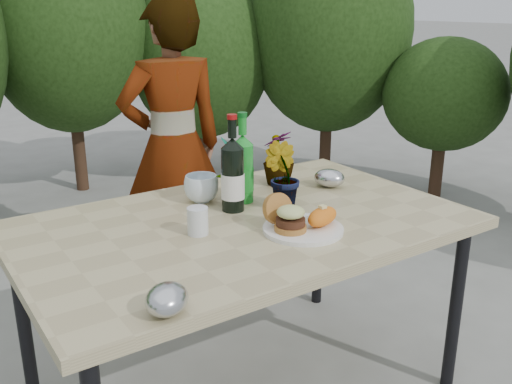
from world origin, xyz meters
TOP-DOWN VIEW (x-y plane):
  - patio_table at (0.00, 0.00)m, footprint 1.60×1.00m
  - shrub_hedge at (0.29, 1.80)m, footprint 6.80×5.04m
  - dinner_plate at (0.11, -0.20)m, footprint 0.28×0.28m
  - burger_stack at (0.06, -0.18)m, footprint 0.11×0.16m
  - sweet_potato at (0.18, -0.22)m, footprint 0.17×0.12m
  - grilled_veg at (0.13, -0.11)m, footprint 0.08×0.05m
  - wine_bottle at (0.02, 0.11)m, footprint 0.09×0.09m
  - sparkling_water at (0.11, 0.18)m, footprint 0.09×0.09m
  - plastic_cup at (-0.20, -0.02)m, footprint 0.07×0.07m
  - seedling_left at (0.08, 0.20)m, footprint 0.16×0.16m
  - seedling_mid at (0.19, 0.03)m, footprint 0.16×0.17m
  - seedling_right at (0.36, 0.28)m, footprint 0.16×0.16m
  - blue_bowl at (-0.03, 0.27)m, footprint 0.17×0.17m
  - foil_packet_left at (-0.51, -0.44)m, footprint 0.17×0.17m
  - foil_packet_right at (0.52, 0.13)m, footprint 0.16×0.17m
  - person at (0.23, 1.04)m, footprint 0.61×0.44m

SIDE VIEW (x-z plane):
  - patio_table at x=0.00m, z-range 0.32..1.07m
  - dinner_plate at x=0.11m, z-range 0.75..0.76m
  - person at x=0.23m, z-range 0.00..1.55m
  - grilled_veg at x=0.13m, z-range 0.76..0.79m
  - foil_packet_left at x=-0.51m, z-range 0.75..0.83m
  - foil_packet_right at x=0.52m, z-range 0.75..0.83m
  - sweet_potato at x=0.18m, z-range 0.77..0.83m
  - plastic_cup at x=-0.20m, z-range 0.75..0.84m
  - blue_bowl at x=-0.03m, z-range 0.75..0.86m
  - burger_stack at x=0.06m, z-range 0.75..0.87m
  - seedling_right at x=0.36m, z-range 0.75..0.99m
  - seedling_mid at x=0.19m, z-range 0.75..1.00m
  - seedling_left at x=0.08m, z-range 0.75..1.01m
  - sparkling_water at x=0.11m, z-range 0.70..1.06m
  - wine_bottle at x=0.02m, z-range 0.70..1.07m
  - shrub_hedge at x=0.29m, z-range 0.08..2.24m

